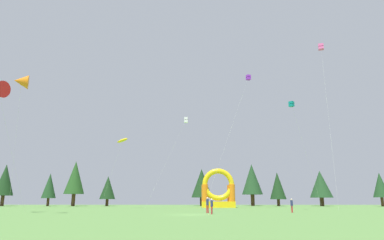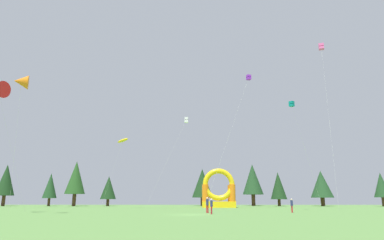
% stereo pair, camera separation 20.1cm
% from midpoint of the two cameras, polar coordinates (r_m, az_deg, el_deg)
% --- Properties ---
extents(ground_plane, '(120.00, 120.00, 0.00)m').
position_cam_midpoint_polar(ground_plane, '(38.24, -0.38, -15.77)').
color(ground_plane, '#5B8C42').
extents(kite_pink_box, '(2.12, 5.32, 26.55)m').
position_cam_midpoint_polar(kite_pink_box, '(60.38, 20.96, 11.44)').
color(kite_pink_box, '#EA599E').
rests_on(kite_pink_box, ground_plane).
extents(kite_orange_delta, '(2.52, 4.39, 15.51)m').
position_cam_midpoint_polar(kite_orange_delta, '(43.05, -27.12, 5.85)').
color(kite_orange_delta, orange).
rests_on(kite_orange_delta, ground_plane).
extents(kite_yellow_parafoil, '(5.44, 3.84, 12.58)m').
position_cam_midpoint_polar(kite_yellow_parafoil, '(62.62, -11.83, -3.43)').
color(kite_yellow_parafoil, yellow).
rests_on(kite_yellow_parafoil, ground_plane).
extents(kite_purple_box, '(9.19, 3.47, 24.58)m').
position_cam_midpoint_polar(kite_purple_box, '(65.04, 9.43, 7.05)').
color(kite_purple_box, purple).
rests_on(kite_purple_box, ground_plane).
extents(kite_teal_box, '(5.36, 4.81, 16.18)m').
position_cam_midpoint_polar(kite_teal_box, '(53.47, 16.44, 2.54)').
color(kite_teal_box, '#0C7F7A').
rests_on(kite_teal_box, ground_plane).
extents(kite_white_box, '(7.56, 0.90, 16.79)m').
position_cam_midpoint_polar(kite_white_box, '(63.81, -1.15, -0.04)').
color(kite_white_box, white).
rests_on(kite_white_box, ground_plane).
extents(person_midfield, '(0.38, 0.38, 1.71)m').
position_cam_midpoint_polar(person_midfield, '(39.08, 3.22, -14.20)').
color(person_midfield, '#B21E26').
rests_on(person_midfield, ground_plane).
extents(person_near_camera, '(0.43, 0.43, 1.88)m').
position_cam_midpoint_polar(person_near_camera, '(42.62, 2.50, -13.99)').
color(person_near_camera, '#B21E26').
rests_on(person_near_camera, ground_plane).
extents(person_left_edge, '(0.32, 0.32, 1.72)m').
position_cam_midpoint_polar(person_left_edge, '(45.33, 16.44, -13.55)').
color(person_left_edge, '#B21E26').
rests_on(person_left_edge, ground_plane).
extents(inflatable_yellow_castle, '(6.49, 4.46, 7.52)m').
position_cam_midpoint_polar(inflatable_yellow_castle, '(68.00, 4.37, -12.36)').
color(inflatable_yellow_castle, yellow).
rests_on(inflatable_yellow_castle, ground_plane).
extents(tree_row_0, '(4.30, 4.30, 9.72)m').
position_cam_midpoint_polar(tree_row_0, '(92.28, -29.23, -8.87)').
color(tree_row_0, '#4C331E').
rests_on(tree_row_0, ground_plane).
extents(tree_row_1, '(3.24, 3.24, 7.55)m').
position_cam_midpoint_polar(tree_row_1, '(87.27, -23.10, -10.24)').
color(tree_row_1, '#4C331E').
rests_on(tree_row_1, ground_plane).
extents(tree_row_2, '(4.64, 4.64, 10.41)m').
position_cam_midpoint_polar(tree_row_2, '(85.20, -19.31, -9.22)').
color(tree_row_2, '#4C331E').
rests_on(tree_row_2, ground_plane).
extents(tree_row_3, '(3.70, 3.70, 6.92)m').
position_cam_midpoint_polar(tree_row_3, '(83.54, -14.17, -11.08)').
color(tree_row_3, '#4C331E').
rests_on(tree_row_3, ground_plane).
extents(tree_row_4, '(5.05, 5.05, 8.86)m').
position_cam_midpoint_polar(tree_row_4, '(83.76, 1.58, -10.69)').
color(tree_row_4, '#4C331E').
rests_on(tree_row_4, ground_plane).
extents(tree_row_5, '(5.04, 5.04, 10.03)m').
position_cam_midpoint_polar(tree_row_5, '(85.17, 10.07, -9.91)').
color(tree_row_5, '#4C331E').
rests_on(tree_row_5, ground_plane).
extents(tree_row_6, '(3.78, 3.78, 7.83)m').
position_cam_midpoint_polar(tree_row_6, '(83.45, 14.26, -10.77)').
color(tree_row_6, '#4C331E').
rests_on(tree_row_6, ground_plane).
extents(tree_row_7, '(5.23, 5.23, 8.22)m').
position_cam_midpoint_polar(tree_row_7, '(86.81, 20.91, -10.15)').
color(tree_row_7, '#4C331E').
rests_on(tree_row_7, ground_plane).
extents(tree_row_8, '(3.50, 3.50, 7.51)m').
position_cam_midpoint_polar(tree_row_8, '(88.56, 29.27, -9.61)').
color(tree_row_8, '#4C331E').
rests_on(tree_row_8, ground_plane).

